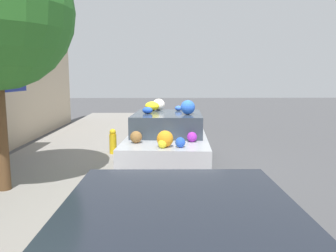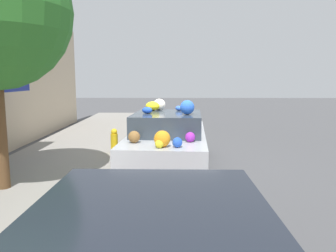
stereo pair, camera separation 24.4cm
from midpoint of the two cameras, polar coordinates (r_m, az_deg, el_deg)
The scene contains 4 objects.
ground_plane at distance 8.33m, azimuth -1.28°, elevation -7.30°, with size 60.00×60.00×0.00m, color #4C4C4F.
sidewalk_curb at distance 8.74m, azimuth -19.39°, elevation -6.54°, with size 24.00×3.20×0.15m.
fire_hydrant at distance 9.33m, azimuth -10.31°, elevation -2.65°, with size 0.20×0.20×0.70m.
art_car at distance 8.13m, azimuth -0.89°, elevation -2.32°, with size 4.48×2.11×1.74m.
Camera 1 is at (-8.03, 0.12, 2.24)m, focal length 35.00 mm.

